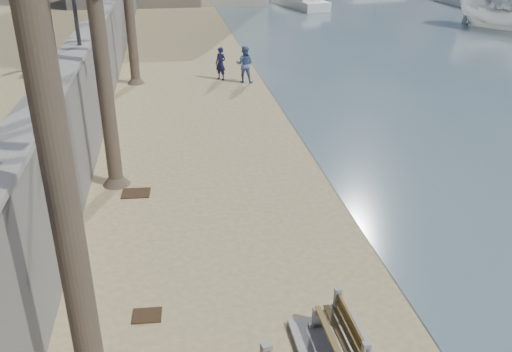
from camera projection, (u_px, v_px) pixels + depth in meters
seawall at (107, 51)px, 24.30m from camera, size 0.45×70.00×3.50m
wall_cap at (102, 10)px, 23.53m from camera, size 0.80×70.00×0.12m
bench_far at (338, 340)px, 9.43m from camera, size 1.38×2.00×0.82m
person_a at (221, 61)px, 26.19m from camera, size 0.78×0.76×1.80m
person_b at (245, 62)px, 25.71m from camera, size 1.10×0.96×1.92m
yacht_near at (474, 3)px, 49.46m from camera, size 3.21×10.19×1.50m
yacht_far at (300, 3)px, 49.49m from camera, size 3.82×8.34×1.50m
debris_c at (136, 193)px, 15.35m from camera, size 0.82×0.67×0.03m
debris_d at (147, 315)px, 10.56m from camera, size 0.58×0.48×0.03m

